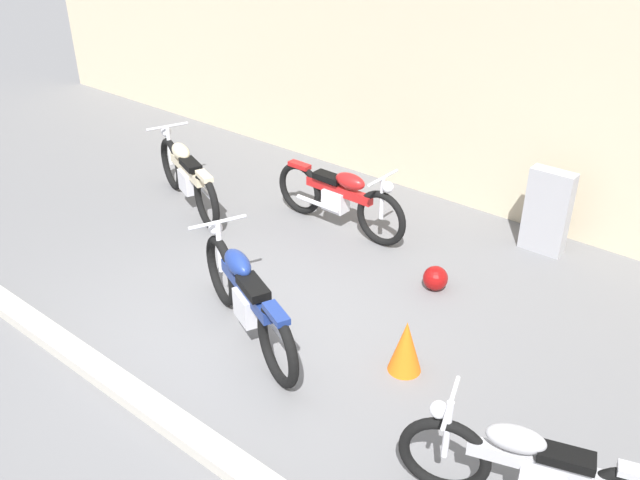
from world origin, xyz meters
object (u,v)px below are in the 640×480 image
object	(u,v)px
motorcycle_red	(340,197)
motorcycle_blue	(246,297)
motorcycle_silver	(533,471)
stone_marker	(547,212)
helmet	(435,278)
motorcycle_cream	(187,175)
traffic_cone	(406,346)

from	to	relation	value
motorcycle_red	motorcycle_blue	bearing A→B (deg)	-72.71
motorcycle_silver	motorcycle_blue	bearing A→B (deg)	-22.53
stone_marker	helmet	distance (m)	1.73
helmet	motorcycle_cream	xyz separation A→B (m)	(-3.74, -0.34, 0.33)
helmet	motorcycle_silver	xyz separation A→B (m)	(2.06, -2.17, 0.29)
motorcycle_cream	helmet	bearing A→B (deg)	-153.35
motorcycle_blue	motorcycle_silver	size ratio (longest dim) A/B	1.09
stone_marker	traffic_cone	world-z (taller)	stone_marker
motorcycle_blue	motorcycle_red	bearing A→B (deg)	-50.53
motorcycle_cream	motorcycle_silver	bearing A→B (deg)	-176.10
stone_marker	motorcycle_cream	distance (m)	4.72
motorcycle_silver	motorcycle_cream	bearing A→B (deg)	-35.88
motorcycle_blue	motorcycle_red	world-z (taller)	motorcycle_blue
stone_marker	motorcycle_cream	bearing A→B (deg)	-155.88
stone_marker	helmet	world-z (taller)	stone_marker
helmet	motorcycle_cream	size ratio (longest dim) A/B	0.14
stone_marker	traffic_cone	bearing A→B (deg)	-91.53
stone_marker	motorcycle_blue	bearing A→B (deg)	-114.16
stone_marker	helmet	size ratio (longest dim) A/B	3.80
traffic_cone	motorcycle_blue	bearing A→B (deg)	-159.35
motorcycle_red	stone_marker	bearing A→B (deg)	27.37
motorcycle_red	motorcycle_silver	distance (m)	4.60
motorcycle_blue	motorcycle_red	distance (m)	2.51
stone_marker	motorcycle_cream	size ratio (longest dim) A/B	0.52
traffic_cone	motorcycle_red	world-z (taller)	motorcycle_red
helmet	traffic_cone	xyz separation A→B (m)	(0.49, -1.38, 0.13)
traffic_cone	motorcycle_cream	xyz separation A→B (m)	(-4.23, 1.04, 0.19)
stone_marker	motorcycle_silver	size ratio (longest dim) A/B	0.55
stone_marker	motorcycle_silver	bearing A→B (deg)	-68.35
motorcycle_red	motorcycle_cream	world-z (taller)	motorcycle_cream
traffic_cone	motorcycle_silver	size ratio (longest dim) A/B	0.29
helmet	motorcycle_silver	size ratio (longest dim) A/B	0.15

